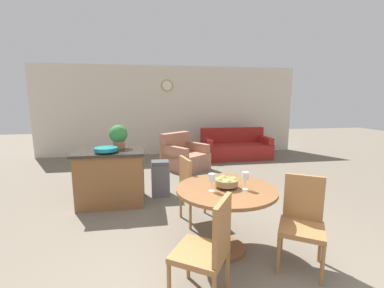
% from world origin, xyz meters
% --- Properties ---
extents(wall_back, '(8.00, 0.09, 2.70)m').
position_xyz_m(wall_back, '(-0.00, 6.24, 1.35)').
color(wall_back, beige).
rests_on(wall_back, ground_plane).
extents(dining_table, '(1.10, 1.10, 0.74)m').
position_xyz_m(dining_table, '(0.17, 0.82, 0.58)').
color(dining_table, brown).
rests_on(dining_table, ground_plane).
extents(dining_chair_near_left, '(0.58, 0.58, 0.92)m').
position_xyz_m(dining_chair_near_left, '(-0.19, 0.12, 0.50)').
color(dining_chair_near_left, '#9E6B3D').
rests_on(dining_chair_near_left, ground_plane).
extents(dining_chair_near_right, '(0.58, 0.58, 0.92)m').
position_xyz_m(dining_chair_near_right, '(0.86, 0.46, 0.50)').
color(dining_chair_near_right, '#9E6B3D').
rests_on(dining_chair_near_right, ground_plane).
extents(dining_chair_far_side, '(0.50, 0.50, 0.92)m').
position_xyz_m(dining_chair_far_side, '(-0.07, 1.56, 0.50)').
color(dining_chair_far_side, '#9E6B3D').
rests_on(dining_chair_far_side, ground_plane).
extents(fruit_bowl, '(0.25, 0.25, 0.12)m').
position_xyz_m(fruit_bowl, '(0.16, 0.81, 0.81)').
color(fruit_bowl, olive).
rests_on(fruit_bowl, dining_table).
extents(wine_glass_left, '(0.07, 0.07, 0.19)m').
position_xyz_m(wine_glass_left, '(-0.02, 0.74, 0.88)').
color(wine_glass_left, silver).
rests_on(wine_glass_left, dining_table).
extents(wine_glass_right, '(0.07, 0.07, 0.19)m').
position_xyz_m(wine_glass_right, '(0.35, 0.73, 0.88)').
color(wine_glass_right, silver).
rests_on(wine_glass_right, dining_table).
extents(kitchen_island, '(1.09, 0.72, 0.88)m').
position_xyz_m(kitchen_island, '(-1.28, 2.43, 0.45)').
color(kitchen_island, brown).
rests_on(kitchen_island, ground_plane).
extents(teal_bowl, '(0.35, 0.35, 0.08)m').
position_xyz_m(teal_bowl, '(-1.32, 2.28, 0.93)').
color(teal_bowl, '#147A7F').
rests_on(teal_bowl, kitchen_island).
extents(potted_plant, '(0.30, 0.30, 0.39)m').
position_xyz_m(potted_plant, '(-1.16, 2.62, 1.10)').
color(potted_plant, '#A36642').
rests_on(potted_plant, kitchen_island).
extents(trash_bin, '(0.31, 0.27, 0.63)m').
position_xyz_m(trash_bin, '(-0.48, 2.65, 0.31)').
color(trash_bin, '#56565B').
rests_on(trash_bin, ground_plane).
extents(couch, '(1.95, 0.97, 0.86)m').
position_xyz_m(couch, '(1.82, 5.33, 0.29)').
color(couch, maroon).
rests_on(couch, ground_plane).
extents(armchair, '(1.25, 1.26, 0.87)m').
position_xyz_m(armchair, '(0.17, 4.39, 0.29)').
color(armchair, '#A87056').
rests_on(armchair, ground_plane).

